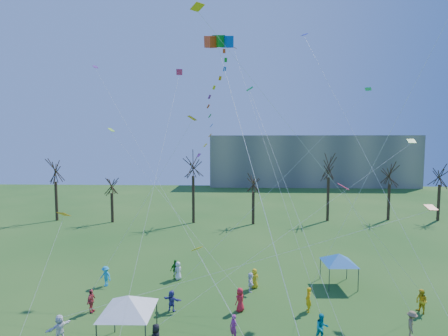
{
  "coord_description": "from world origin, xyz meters",
  "views": [
    {
      "loc": [
        -0.5,
        -13.84,
        12.43
      ],
      "look_at": [
        -1.24,
        5.0,
        11.0
      ],
      "focal_mm": 25.0,
      "sensor_mm": 36.0,
      "label": 1
    }
  ],
  "objects_px": {
    "big_box_kite": "(217,104)",
    "canopy_tent_blue": "(339,258)",
    "canopy_tent_white": "(128,303)",
    "distant_building": "(310,161)"
  },
  "relations": [
    {
      "from": "big_box_kite",
      "to": "canopy_tent_blue",
      "type": "height_order",
      "value": "big_box_kite"
    },
    {
      "from": "canopy_tent_white",
      "to": "canopy_tent_blue",
      "type": "relative_size",
      "value": 1.14
    },
    {
      "from": "distant_building",
      "to": "big_box_kite",
      "type": "distance_m",
      "value": 79.01
    },
    {
      "from": "canopy_tent_blue",
      "to": "distant_building",
      "type": "bearing_deg",
      "value": 78.94
    },
    {
      "from": "canopy_tent_blue",
      "to": "canopy_tent_white",
      "type": "bearing_deg",
      "value": -150.02
    },
    {
      "from": "big_box_kite",
      "to": "canopy_tent_white",
      "type": "xyz_separation_m",
      "value": [
        -5.32,
        -2.76,
        -12.34
      ]
    },
    {
      "from": "canopy_tent_white",
      "to": "canopy_tent_blue",
      "type": "height_order",
      "value": "canopy_tent_white"
    },
    {
      "from": "canopy_tent_white",
      "to": "canopy_tent_blue",
      "type": "distance_m",
      "value": 18.07
    },
    {
      "from": "big_box_kite",
      "to": "canopy_tent_blue",
      "type": "relative_size",
      "value": 5.64
    },
    {
      "from": "big_box_kite",
      "to": "canopy_tent_white",
      "type": "height_order",
      "value": "big_box_kite"
    }
  ]
}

